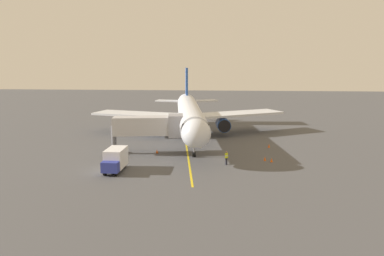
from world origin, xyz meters
TOP-DOWN VIEW (x-y plane):
  - ground_plane at (0.00, 0.00)m, footprint 220.00×220.00m
  - apron_lead_in_line at (-0.71, 6.18)m, footprint 5.47×39.69m
  - airplane at (-0.67, -0.10)m, footprint 34.51×40.31m
  - jet_bridge at (3.18, 11.79)m, footprint 11.52×4.23m
  - ground_crew_marshaller at (-6.78, 17.11)m, footprint 0.41×0.47m
  - box_truck_near_nose at (6.15, 21.01)m, footprint 2.03×4.62m
  - safety_cone_nose_left at (-11.78, 14.69)m, footprint 0.32×0.32m
  - safety_cone_nose_right at (-12.55, 15.35)m, footprint 0.32×0.32m
  - safety_cone_wing_port at (2.85, 11.89)m, footprint 0.32×0.32m
  - safety_cone_wing_starboard at (-13.21, 6.93)m, footprint 0.32×0.32m

SIDE VIEW (x-z plane):
  - ground_plane at x=0.00m, z-range 0.00..0.00m
  - apron_lead_in_line at x=-0.71m, z-range 0.00..0.01m
  - safety_cone_nose_left at x=-11.78m, z-range 0.00..0.55m
  - safety_cone_nose_right at x=-12.55m, z-range 0.00..0.55m
  - safety_cone_wing_port at x=2.85m, z-range 0.00..0.55m
  - safety_cone_wing_starboard at x=-13.21m, z-range 0.00..0.55m
  - ground_crew_marshaller at x=-6.78m, z-range 0.03..1.74m
  - box_truck_near_nose at x=6.15m, z-range 0.08..2.70m
  - jet_bridge at x=3.18m, z-range 1.06..6.46m
  - airplane at x=-0.67m, z-range -1.75..9.75m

